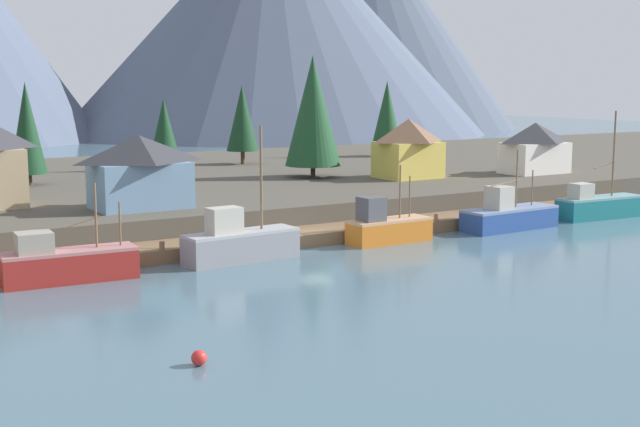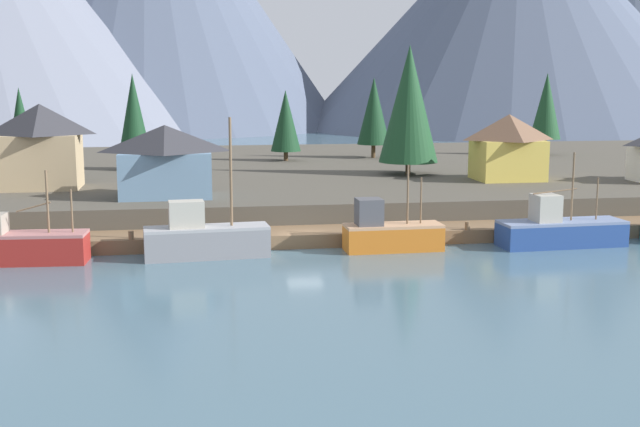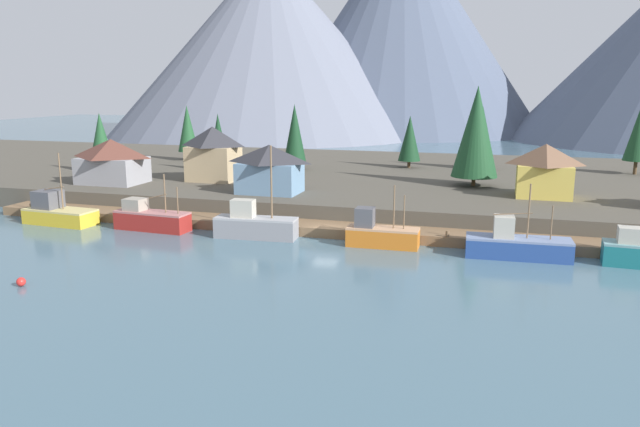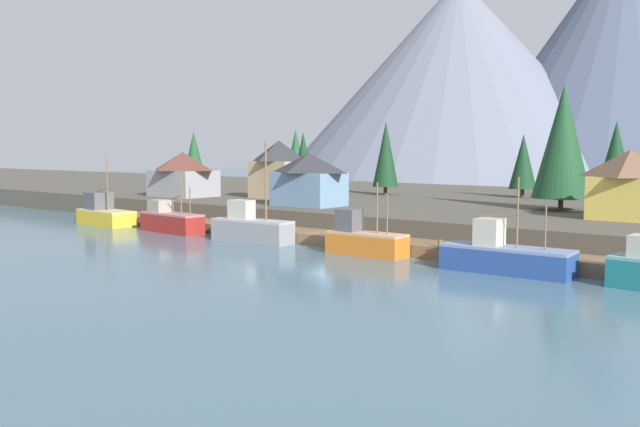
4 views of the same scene
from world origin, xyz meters
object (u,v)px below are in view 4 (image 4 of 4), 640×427
Objects in this scene: fishing_boat_grey at (251,228)px; conifer_mid_right at (194,158)px; fishing_boat_blue at (505,256)px; conifer_back_right at (563,141)px; house_tan at (279,169)px; conifer_near_left at (616,154)px; conifer_mid_left at (386,154)px; conifer_centre at (303,159)px; house_grey at (183,174)px; fishing_boat_red at (170,221)px; fishing_boat_yellow at (104,214)px; conifer_far_left at (523,162)px; conifer_back_left at (296,154)px; house_blue at (309,179)px; house_yellow at (629,184)px; fishing_boat_orange at (364,240)px.

conifer_mid_right is (-32.85, 21.00, 6.05)m from fishing_boat_grey.
conifer_back_right is (-4.86, 23.99, 8.28)m from fishing_boat_blue.
conifer_near_left is (34.19, 22.36, 1.85)m from house_tan.
conifer_centre is (-10.19, -5.30, -0.66)m from conifer_mid_left.
fishing_boat_blue is 50.45m from conifer_centre.
conifer_back_right is (20.40, 23.89, 8.12)m from fishing_boat_grey.
conifer_back_right is at bearing 13.66° from house_grey.
fishing_boat_red is 11.99m from fishing_boat_grey.
conifer_back_right is 1.47× the size of conifer_centre.
conifer_back_right is at bearing 33.22° from fishing_boat_yellow.
conifer_near_left is (-4.61, 40.99, 6.91)m from fishing_boat_blue.
conifer_far_left is (23.45, 20.51, 0.87)m from house_tan.
house_blue is at bearing -46.30° from conifer_back_left.
fishing_boat_grey is at bearing -104.26° from conifer_far_left.
house_blue reaches higher than fishing_boat_yellow.
house_blue is 36.36m from conifer_back_left.
conifer_mid_left is at bearing 23.32° from conifer_mid_right.
conifer_mid_left is 1.22× the size of conifer_far_left.
fishing_boat_blue is 0.73× the size of conifer_back_right.
house_tan is 31.16m from conifer_far_left.
conifer_centre is at bearing 168.88° from house_yellow.
fishing_boat_grey is at bearing -32.59° from conifer_mid_right.
fishing_boat_yellow is at bearing 179.74° from fishing_boat_orange.
conifer_far_left is (-2.91, 38.75, 5.86)m from fishing_boat_orange.
fishing_boat_yellow is 0.91× the size of fishing_boat_blue.
house_yellow is 46.19m from conifer_centre.
house_tan is 0.58× the size of conifer_back_right.
fishing_boat_orange is 40.38m from conifer_centre.
fishing_boat_grey is at bearing -53.69° from conifer_back_left.
fishing_boat_grey reaches higher than house_yellow.
conifer_near_left is 1.18× the size of conifer_far_left.
house_blue is 0.81× the size of conifer_back_left.
fishing_boat_red is at bearing -128.65° from conifer_near_left.
conifer_mid_left is 21.99m from conifer_back_left.
house_yellow is 0.78× the size of conifer_far_left.
house_yellow reaches higher than house_grey.
conifer_mid_left is at bearing -14.91° from conifer_back_left.
house_yellow is 0.50× the size of conifer_back_right.
house_blue reaches higher than fishing_boat_red.
conifer_mid_right is at bearing 162.85° from house_blue.
house_tan is at bearing -116.57° from conifer_mid_left.
conifer_back_left is 1.16× the size of conifer_far_left.
house_yellow is 61.41m from conifer_mid_right.
conifer_mid_left is at bearing 67.03° from fishing_boat_yellow.
house_blue is at bearing -17.15° from conifer_mid_right.
conifer_mid_left reaches higher than house_tan.
conifer_near_left is 57.09m from conifer_mid_right.
house_blue reaches higher than fishing_boat_blue.
fishing_boat_red is 1.03× the size of conifer_far_left.
fishing_boat_red is 41.65m from conifer_back_left.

